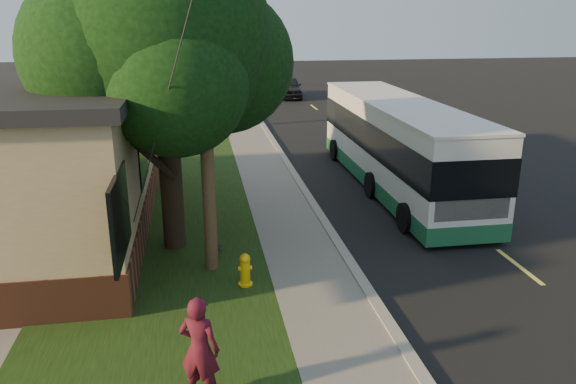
% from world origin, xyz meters
% --- Properties ---
extents(ground, '(120.00, 120.00, 0.00)m').
position_xyz_m(ground, '(0.00, 0.00, 0.00)').
color(ground, black).
rests_on(ground, ground).
extents(road, '(8.00, 80.00, 0.01)m').
position_xyz_m(road, '(4.00, 10.00, 0.01)').
color(road, black).
rests_on(road, ground).
extents(curb, '(0.25, 80.00, 0.12)m').
position_xyz_m(curb, '(0.00, 10.00, 0.06)').
color(curb, gray).
rests_on(curb, ground).
extents(sidewalk, '(2.00, 80.00, 0.08)m').
position_xyz_m(sidewalk, '(-1.00, 10.00, 0.04)').
color(sidewalk, slate).
rests_on(sidewalk, ground).
extents(grass_verge, '(5.00, 80.00, 0.07)m').
position_xyz_m(grass_verge, '(-4.50, 10.00, 0.04)').
color(grass_verge, black).
rests_on(grass_verge, ground).
extents(fire_hydrant, '(0.32, 0.32, 0.74)m').
position_xyz_m(fire_hydrant, '(-2.60, 0.00, 0.43)').
color(fire_hydrant, yellow).
rests_on(fire_hydrant, grass_verge).
extents(utility_pole, '(2.86, 3.21, 9.07)m').
position_xyz_m(utility_pole, '(-3.31, 0.99, 4.63)').
color(utility_pole, '#473321').
rests_on(utility_pole, ground).
extents(leafy_tree, '(6.30, 6.00, 7.80)m').
position_xyz_m(leafy_tree, '(-4.17, 2.65, 5.17)').
color(leafy_tree, black).
rests_on(leafy_tree, grass_verge).
extents(bare_tree_near, '(1.38, 1.21, 4.31)m').
position_xyz_m(bare_tree_near, '(-3.50, 18.00, 2.15)').
color(bare_tree_near, black).
rests_on(bare_tree_near, grass_verge).
extents(bare_tree_far, '(1.38, 1.21, 4.03)m').
position_xyz_m(bare_tree_far, '(-3.00, 30.00, 2.00)').
color(bare_tree_far, black).
rests_on(bare_tree_far, grass_verge).
extents(traffic_signal, '(0.18, 0.22, 5.50)m').
position_xyz_m(traffic_signal, '(0.50, 34.00, 3.16)').
color(traffic_signal, '#2D2D30').
rests_on(traffic_signal, ground).
extents(transit_bus, '(2.56, 11.11, 3.01)m').
position_xyz_m(transit_bus, '(3.23, 6.62, 1.60)').
color(transit_bus, silver).
rests_on(transit_bus, ground).
extents(skateboarder, '(0.76, 0.64, 1.76)m').
position_xyz_m(skateboarder, '(-3.62, -3.73, 0.95)').
color(skateboarder, '#490E1D').
rests_on(skateboarder, grass_verge).
extents(skateboard_main, '(0.35, 0.76, 0.07)m').
position_xyz_m(skateboard_main, '(-3.18, 1.83, 0.12)').
color(skateboard_main, black).
rests_on(skateboard_main, grass_verge).
extents(dumpster, '(1.53, 1.23, 1.32)m').
position_xyz_m(dumpster, '(-8.70, 3.79, 0.70)').
color(dumpster, black).
rests_on(dumpster, building_lot).
extents(distant_car, '(2.23, 4.62, 1.52)m').
position_xyz_m(distant_car, '(3.08, 28.68, 0.76)').
color(distant_car, black).
rests_on(distant_car, ground).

